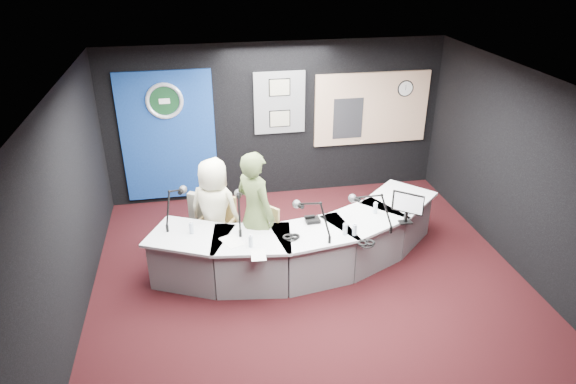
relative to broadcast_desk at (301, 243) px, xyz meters
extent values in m
plane|color=black|center=(0.05, -0.55, -0.38)|extent=(6.00, 6.00, 0.00)
cube|color=silver|center=(0.05, -0.55, 2.42)|extent=(6.00, 6.00, 0.02)
cube|color=black|center=(0.05, 2.45, 1.02)|extent=(6.00, 0.02, 2.80)
cube|color=black|center=(0.05, -3.55, 1.02)|extent=(6.00, 0.02, 2.80)
cube|color=black|center=(-2.95, -0.55, 1.02)|extent=(0.02, 6.00, 2.80)
cube|color=black|center=(3.05, -0.55, 1.02)|extent=(0.02, 6.00, 2.80)
cube|color=navy|center=(-1.85, 2.42, 0.88)|extent=(1.60, 0.05, 2.30)
torus|color=silver|center=(-1.85, 2.38, 1.52)|extent=(0.63, 0.07, 0.63)
cylinder|color=#0E3418|center=(-1.85, 2.38, 1.52)|extent=(0.48, 0.01, 0.48)
cube|color=slate|center=(0.10, 2.42, 1.38)|extent=(0.90, 0.04, 1.10)
cube|color=gray|center=(0.10, 2.39, 1.65)|extent=(0.34, 0.02, 0.27)
cube|color=gray|center=(0.10, 2.39, 1.09)|extent=(0.34, 0.02, 0.27)
cube|color=tan|center=(1.80, 2.42, 1.18)|extent=(2.12, 0.06, 1.32)
cube|color=#DFB08D|center=(1.80, 2.41, 1.18)|extent=(2.00, 0.02, 1.20)
cube|color=black|center=(1.35, 2.39, 1.03)|extent=(0.55, 0.02, 0.75)
cylinder|color=white|center=(2.40, 2.39, 1.52)|extent=(0.28, 0.01, 0.28)
cube|color=gray|center=(-1.34, 0.64, 0.24)|extent=(0.49, 0.33, 0.70)
imported|color=#F7EFC6|center=(-1.20, 0.42, 0.43)|extent=(0.93, 0.81, 1.61)
imported|color=#526434|center=(-0.65, 0.05, 0.54)|extent=(0.74, 0.80, 1.83)
cube|color=black|center=(1.42, -0.31, 0.70)|extent=(0.33, 0.27, 0.27)
cube|color=black|center=(0.15, -0.05, 0.40)|extent=(0.20, 0.17, 0.05)
torus|color=black|center=(0.71, -0.75, 0.39)|extent=(0.24, 0.24, 0.04)
torus|color=black|center=(-0.23, -0.42, 0.39)|extent=(0.22, 0.22, 0.04)
cube|color=white|center=(-1.02, -0.36, 0.38)|extent=(0.35, 0.39, 0.00)
cube|color=white|center=(-0.71, -0.75, 0.38)|extent=(0.20, 0.28, 0.00)
camera|label=1|loc=(-1.34, -6.16, 3.99)|focal=32.00mm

